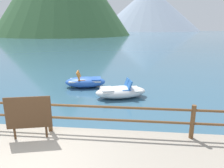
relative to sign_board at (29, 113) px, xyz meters
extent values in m
plane|color=#38607A|center=(0.37, 38.91, -1.13)|extent=(200.00, 200.00, 0.00)
cylinder|color=brown|center=(0.37, 0.46, -0.25)|extent=(0.12, 0.12, 0.95)
cylinder|color=brown|center=(4.33, 0.46, -0.25)|extent=(0.12, 0.12, 0.95)
cylinder|color=brown|center=(0.37, 0.46, 0.08)|extent=(23.80, 0.07, 0.07)
cylinder|color=brown|center=(0.37, 0.46, -0.30)|extent=(23.80, 0.07, 0.07)
cube|color=beige|center=(0.00, 0.01, 0.02)|extent=(1.08, 0.30, 0.80)
cube|color=#4C331E|center=(0.00, -0.01, 0.02)|extent=(1.15, 0.31, 0.88)
cylinder|color=#4C331E|center=(-0.40, -0.09, -0.55)|extent=(0.06, 0.06, 0.35)
cylinder|color=#4C331E|center=(0.40, 0.10, -0.55)|extent=(0.06, 0.06, 0.35)
ellipsoid|color=white|center=(2.14, 4.78, -0.86)|extent=(2.69, 1.85, 0.54)
cube|color=silver|center=(2.14, 4.78, -0.76)|extent=(2.11, 1.49, 0.06)
cube|color=blue|center=(2.25, 5.06, -0.69)|extent=(0.50, 0.50, 0.08)
cube|color=blue|center=(2.42, 5.11, -0.47)|extent=(0.32, 0.44, 0.43)
cube|color=blue|center=(2.39, 4.61, -0.69)|extent=(0.50, 0.50, 0.08)
cube|color=blue|center=(2.56, 4.67, -0.47)|extent=(0.32, 0.44, 0.43)
cube|color=white|center=(1.50, 4.58, -0.70)|extent=(0.76, 0.94, 0.12)
ellipsoid|color=blue|center=(0.04, 6.35, -0.84)|extent=(2.39, 1.48, 0.58)
cube|color=silver|center=(0.04, 6.35, -0.74)|extent=(1.88, 1.20, 0.06)
cube|color=orange|center=(-0.09, 6.10, -0.67)|extent=(0.46, 0.46, 0.08)
cube|color=orange|center=(-0.26, 6.07, -0.45)|extent=(0.27, 0.43, 0.43)
cube|color=orange|center=(-0.16, 6.55, -0.67)|extent=(0.46, 0.46, 0.08)
cube|color=orange|center=(-0.34, 6.52, -0.45)|extent=(0.27, 0.43, 0.43)
cube|color=blue|center=(0.65, 6.45, -0.68)|extent=(0.61, 0.87, 0.12)
cone|color=#386038|center=(-13.42, 78.90, 9.32)|extent=(26.62, 26.62, 20.89)
cone|color=#93A3B7|center=(11.68, 141.95, 12.55)|extent=(65.27, 65.27, 27.35)
camera|label=1|loc=(2.72, -4.89, 2.23)|focal=33.81mm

